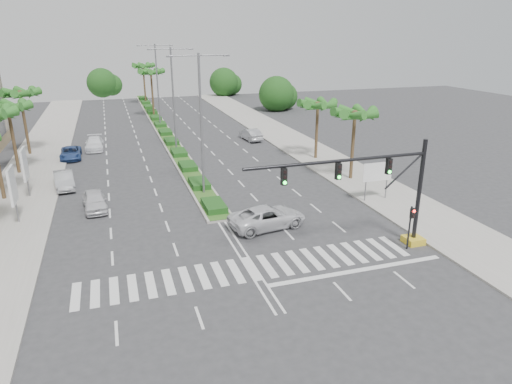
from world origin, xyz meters
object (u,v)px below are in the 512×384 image
car_parked_c (71,153)px  car_crossing (268,217)px  car_parked_d (94,144)px  car_parked_a (95,201)px  car_parked_b (64,180)px  car_right (251,134)px

car_parked_c → car_crossing: car_crossing is taller
car_parked_c → car_crossing: size_ratio=0.83×
car_parked_d → car_parked_c: bearing=-122.4°
car_parked_a → car_parked_d: car_parked_a is taller
car_parked_b → car_parked_a: bearing=-74.7°
car_parked_b → car_crossing: size_ratio=0.81×
car_parked_c → car_parked_a: bearing=-81.8°
car_parked_b → car_parked_c: bearing=82.7°
car_parked_c → car_parked_d: bearing=55.4°
car_parked_a → car_crossing: car_crossing is taller
car_parked_b → car_parked_d: 14.78m
car_parked_a → car_parked_b: car_parked_b is taller
car_parked_b → car_parked_d: bearing=72.9°
car_parked_a → car_parked_d: 21.14m
car_parked_b → car_parked_c: (0.00, 10.82, -0.10)m
car_parked_a → car_right: car_right is taller
car_parked_a → car_parked_b: size_ratio=0.95×
car_parked_c → car_right: (22.16, 2.74, 0.11)m
car_parked_a → car_crossing: size_ratio=0.77×
car_parked_a → car_crossing: bearing=-37.3°
car_right → car_parked_c: bearing=1.5°
car_parked_b → car_right: car_right is taller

